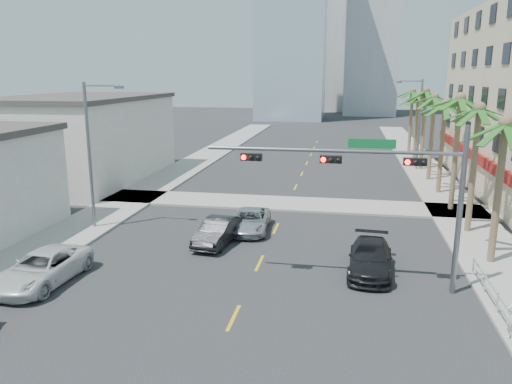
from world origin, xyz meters
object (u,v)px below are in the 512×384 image
Objects in this scene: traffic_signal_mast at (384,179)px; car_lane_left at (218,232)px; car_lane_right at (370,258)px; car_parked_far at (42,268)px; car_lane_center at (250,221)px.

traffic_signal_mast reaches higher than car_lane_left.
car_parked_far is at bearing -161.43° from car_lane_right.
car_lane_right is (-0.28, 1.82, -4.33)m from traffic_signal_mast.
car_lane_right is at bearing -41.42° from car_lane_center.
car_parked_far is at bearing -132.99° from car_lane_center.
car_lane_center is at bearing 145.29° from car_lane_right.
car_lane_center is 8.89m from car_lane_right.
car_lane_left is (6.53, 6.83, -0.02)m from car_parked_far.
traffic_signal_mast is 15.94m from car_parked_far.
car_lane_center is at bearing 53.28° from car_parked_far.
car_lane_right is at bearing 18.12° from car_parked_far.
car_parked_far is 1.07× the size of car_lane_right.
traffic_signal_mast is 2.51× the size of car_lane_left.
traffic_signal_mast reaches higher than car_parked_far.
car_lane_left is 0.88× the size of car_lane_right.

